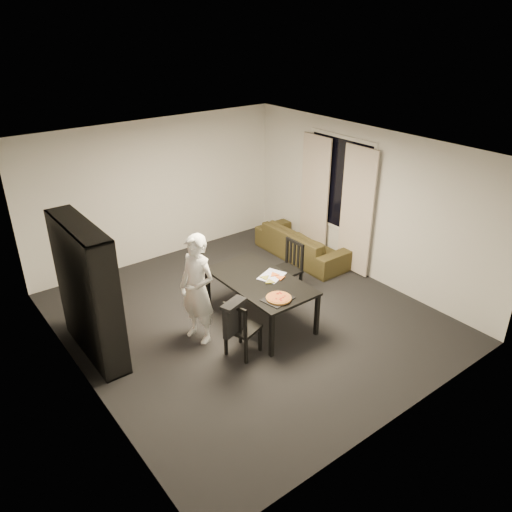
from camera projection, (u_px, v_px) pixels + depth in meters
room at (247, 240)px, 7.12m from camera, size 5.01×5.51×2.61m
window_pane at (340, 184)px, 8.81m from camera, size 0.02×1.40×1.60m
window_frame at (339, 184)px, 8.81m from camera, size 0.03×1.52×1.72m
curtain_left at (357, 212)px, 8.55m from camera, size 0.03×0.70×2.25m
curtain_right at (315, 196)px, 9.29m from camera, size 0.03×0.70×2.25m
bookshelf at (88, 291)px, 6.53m from camera, size 0.35×1.50×1.90m
dining_table at (260, 284)px, 7.35m from camera, size 0.93×1.67×0.70m
chair_left at (239, 326)px, 6.63m from camera, size 0.50×0.50×0.84m
chair_right at (289, 264)px, 8.14m from camera, size 0.43×0.43×0.93m
draped_jacket at (234, 316)px, 6.45m from camera, size 0.41×0.27×0.47m
person at (197, 289)px, 6.86m from camera, size 0.52×0.67×1.61m
baking_tray at (278, 299)px, 6.83m from camera, size 0.45×0.39×0.01m
pepperoni_pizza at (279, 298)px, 6.81m from camera, size 0.35×0.35×0.03m
kitchen_towel at (272, 276)px, 7.42m from camera, size 0.48×0.43×0.01m
pizza_slices at (272, 278)px, 7.34m from camera, size 0.41×0.36×0.01m
sofa at (302, 243)px, 9.45m from camera, size 0.77×1.97×0.58m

